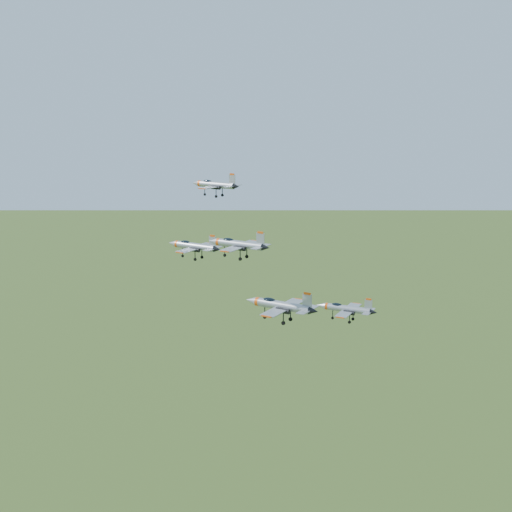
% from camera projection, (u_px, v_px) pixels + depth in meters
% --- Properties ---
extents(jet_lead, '(12.05, 10.17, 3.25)m').
position_uv_depth(jet_lead, '(215.00, 185.00, 147.02)').
color(jet_lead, '#969AA2').
extents(jet_left_high, '(11.79, 9.91, 3.16)m').
position_uv_depth(jet_left_high, '(193.00, 246.00, 131.13)').
color(jet_left_high, '#969AA2').
extents(jet_right_high, '(11.04, 9.25, 2.96)m').
position_uv_depth(jet_right_high, '(238.00, 244.00, 109.70)').
color(jet_right_high, '#969AA2').
extents(jet_left_low, '(12.37, 10.25, 3.30)m').
position_uv_depth(jet_left_low, '(346.00, 308.00, 138.54)').
color(jet_left_low, '#969AA2').
extents(jet_right_low, '(13.28, 11.15, 3.56)m').
position_uv_depth(jet_right_low, '(280.00, 305.00, 114.62)').
color(jet_right_low, '#969AA2').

